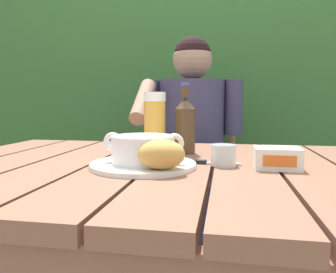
{
  "coord_description": "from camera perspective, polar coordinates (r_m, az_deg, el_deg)",
  "views": [
    {
      "loc": [
        0.11,
        -0.87,
        0.93
      ],
      "look_at": [
        -0.05,
        0.05,
        0.83
      ],
      "focal_mm": 35.07,
      "sensor_mm": 36.0,
      "label": 1
    }
  ],
  "objects": [
    {
      "name": "bread_roll",
      "position": [
        0.76,
        -1.16,
        -3.12
      ],
      "size": [
        0.12,
        0.1,
        0.07
      ],
      "color": "gold",
      "rests_on": "serving_plate"
    },
    {
      "name": "beer_bottle",
      "position": [
        1.06,
        3.0,
        2.14
      ],
      "size": [
        0.07,
        0.07,
        0.23
      ],
      "color": "#48321E",
      "rests_on": "dining_table"
    },
    {
      "name": "butter_tub",
      "position": [
        0.87,
        18.42,
        -3.59
      ],
      "size": [
        0.11,
        0.09,
        0.05
      ],
      "color": "white",
      "rests_on": "dining_table"
    },
    {
      "name": "hedge_backdrop",
      "position": [
        2.37,
        7.82,
        5.02
      ],
      "size": [
        3.77,
        0.81,
        1.78
      ],
      "color": "#315F2C",
      "rests_on": "ground_plane"
    },
    {
      "name": "beer_glass",
      "position": [
        1.04,
        -2.32,
        2.3
      ],
      "size": [
        0.07,
        0.07,
        0.2
      ],
      "color": "gold",
      "rests_on": "dining_table"
    },
    {
      "name": "dining_table",
      "position": [
        0.91,
        2.5,
        -10.25
      ],
      "size": [
        1.46,
        0.92,
        0.76
      ],
      "color": "brown",
      "rests_on": "ground_plane"
    },
    {
      "name": "person_eating",
      "position": [
        1.59,
        3.91,
        -1.19
      ],
      "size": [
        0.48,
        0.47,
        1.24
      ],
      "color": "#373756",
      "rests_on": "ground_plane"
    },
    {
      "name": "water_glass_small",
      "position": [
        0.88,
        9.6,
        -3.2
      ],
      "size": [
        0.07,
        0.07,
        0.06
      ],
      "color": "silver",
      "rests_on": "dining_table"
    },
    {
      "name": "chair_near_diner",
      "position": [
        1.82,
        4.62,
        -7.53
      ],
      "size": [
        0.44,
        0.46,
        1.03
      ],
      "color": "brown",
      "rests_on": "ground_plane"
    },
    {
      "name": "table_knife",
      "position": [
        0.9,
        6.55,
        -4.51
      ],
      "size": [
        0.16,
        0.03,
        0.01
      ],
      "color": "silver",
      "rests_on": "dining_table"
    },
    {
      "name": "serving_plate",
      "position": [
        0.85,
        -4.33,
        -4.92
      ],
      "size": [
        0.27,
        0.27,
        0.01
      ],
      "color": "white",
      "rests_on": "dining_table"
    },
    {
      "name": "soup_bowl",
      "position": [
        0.85,
        -4.35,
        -2.08
      ],
      "size": [
        0.21,
        0.16,
        0.08
      ],
      "color": "white",
      "rests_on": "serving_plate"
    }
  ]
}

